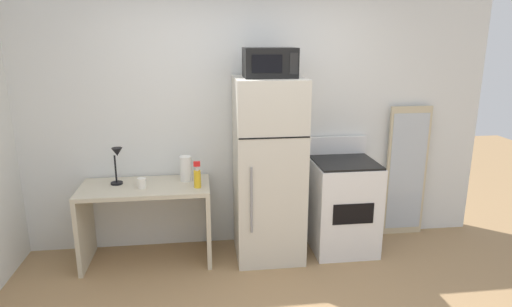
# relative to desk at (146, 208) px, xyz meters

# --- Properties ---
(wall_back_white) EXTENTS (5.00, 0.10, 2.60)m
(wall_back_white) POSITION_rel_desk_xyz_m (0.95, 0.36, 0.77)
(wall_back_white) COLOR silver
(wall_back_white) RESTS_ON ground
(desk) EXTENTS (1.19, 0.58, 0.75)m
(desk) POSITION_rel_desk_xyz_m (0.00, 0.00, 0.00)
(desk) COLOR beige
(desk) RESTS_ON ground
(desk_lamp) EXTENTS (0.14, 0.12, 0.35)m
(desk_lamp) POSITION_rel_desk_xyz_m (-0.24, 0.06, 0.46)
(desk_lamp) COLOR black
(desk_lamp) RESTS_ON desk
(paper_towel_roll) EXTENTS (0.11, 0.11, 0.24)m
(paper_towel_roll) POSITION_rel_desk_xyz_m (0.38, 0.10, 0.34)
(paper_towel_roll) COLOR white
(paper_towel_roll) RESTS_ON desk
(coffee_mug) EXTENTS (0.08, 0.08, 0.09)m
(coffee_mug) POSITION_rel_desk_xyz_m (-0.02, -0.07, 0.27)
(coffee_mug) COLOR white
(coffee_mug) RESTS_ON desk
(spray_bottle) EXTENTS (0.06, 0.06, 0.25)m
(spray_bottle) POSITION_rel_desk_xyz_m (0.49, -0.12, 0.32)
(spray_bottle) COLOR yellow
(spray_bottle) RESTS_ON desk
(refrigerator) EXTENTS (0.63, 0.66, 1.73)m
(refrigerator) POSITION_rel_desk_xyz_m (1.16, -0.03, 0.34)
(refrigerator) COLOR beige
(refrigerator) RESTS_ON ground
(microwave) EXTENTS (0.46, 0.35, 0.26)m
(microwave) POSITION_rel_desk_xyz_m (1.16, -0.05, 1.34)
(microwave) COLOR black
(microwave) RESTS_ON refrigerator
(oven_range) EXTENTS (0.61, 0.61, 1.10)m
(oven_range) POSITION_rel_desk_xyz_m (1.91, -0.01, -0.06)
(oven_range) COLOR white
(oven_range) RESTS_ON ground
(leaning_mirror) EXTENTS (0.44, 0.03, 1.40)m
(leaning_mirror) POSITION_rel_desk_xyz_m (2.68, 0.25, 0.17)
(leaning_mirror) COLOR #C6B793
(leaning_mirror) RESTS_ON ground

